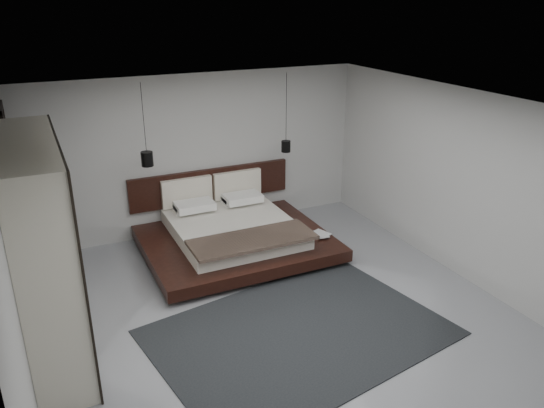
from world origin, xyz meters
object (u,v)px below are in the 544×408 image
rug (299,332)px  pendant_right (286,146)px  bed (233,233)px  wardrobe (44,250)px  lattice_screen (17,194)px  pendant_left (147,159)px

rug → pendant_right: bearing=66.7°
bed → wardrobe: wardrobe is taller
bed → rug: (-0.11, -2.59, -0.29)m
lattice_screen → rug: (3.02, -3.14, -1.29)m
wardrobe → rug: wardrobe is taller
rug → wardrobe: bearing=159.0°
pendant_right → wardrobe: bearing=-153.8°
bed → rug: bed is taller
wardrobe → pendant_right: bearing=26.2°
lattice_screen → rug: 4.55m
pendant_right → rug: pendant_right is taller
lattice_screen → wardrobe: size_ratio=0.99×
pendant_right → rug: 3.68m
pendant_left → wardrobe: size_ratio=0.50×
pendant_left → pendant_right: size_ratio=0.95×
bed → pendant_left: (-1.22, 0.48, 1.31)m
lattice_screen → wardrobe: bearing=-83.1°
bed → wardrobe: size_ratio=1.13×
bed → pendant_left: 1.85m
pendant_left → rug: 3.64m
pendant_left → rug: pendant_left is taller
bed → rug: size_ratio=0.83×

